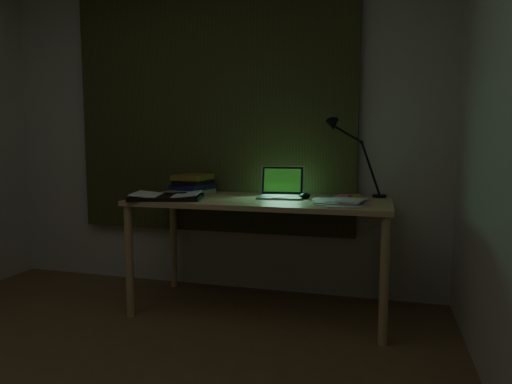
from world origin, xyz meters
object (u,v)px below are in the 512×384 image
open_textbook (167,196)px  book_stack (194,184)px  desk_lamp (380,160)px  desk (261,255)px  loose_papers (342,202)px  laptop (280,182)px

open_textbook → book_stack: 0.36m
open_textbook → desk_lamp: desk_lamp is taller
desk → book_stack: (-0.55, 0.18, 0.45)m
open_textbook → book_stack: bearing=69.0°
desk_lamp → desk: bearing=-148.3°
open_textbook → desk_lamp: bearing=4.4°
book_stack → loose_papers: size_ratio=0.79×
loose_papers → desk: bearing=171.5°
open_textbook → desk_lamp: 1.44m
book_stack → desk_lamp: bearing=5.1°
desk → open_textbook: size_ratio=3.73×
open_textbook → loose_papers: size_ratio=1.32×
desk → desk_lamp: desk_lamp is taller
open_textbook → desk: bearing=2.0°
laptop → book_stack: 0.68m
book_stack → desk: bearing=-17.7°
laptop → open_textbook: 0.75m
book_stack → laptop: bearing=-9.7°
laptop → loose_papers: 0.45m
laptop → desk_lamp: 0.69m
desk_lamp → loose_papers: bearing=-109.6°
book_stack → open_textbook: bearing=-96.1°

